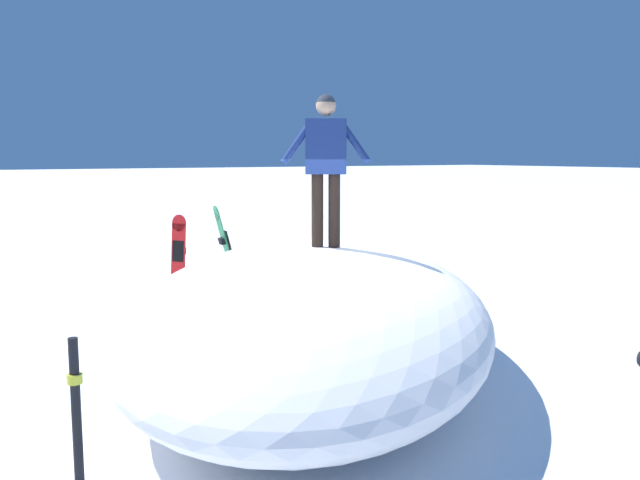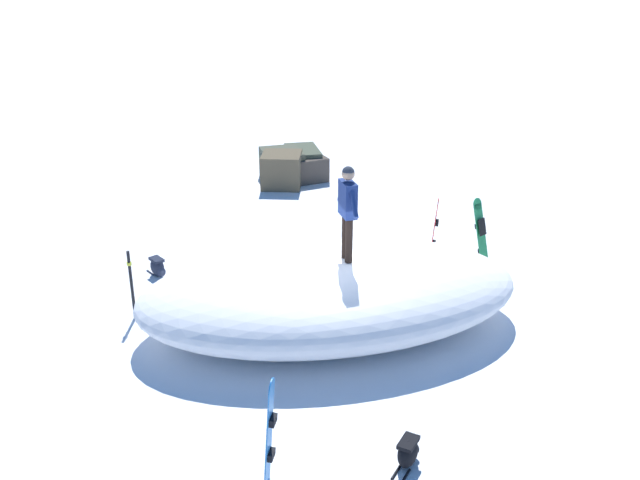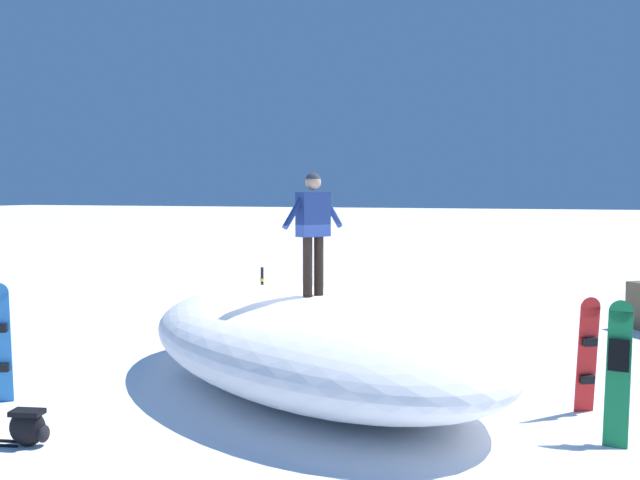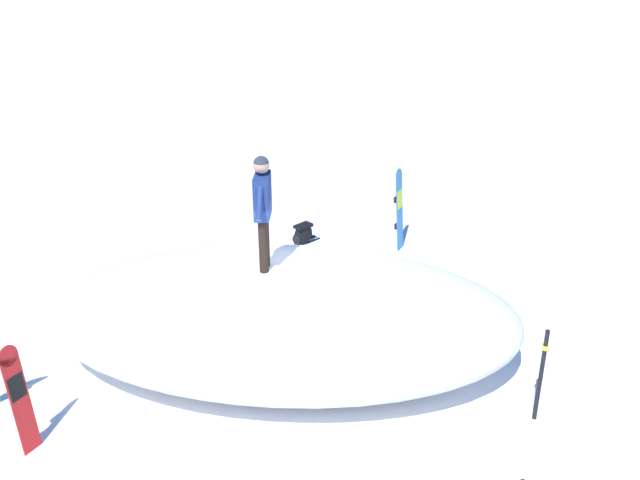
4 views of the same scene
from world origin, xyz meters
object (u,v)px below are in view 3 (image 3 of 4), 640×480
object	(u,v)px
snowboard_secondary_upright	(618,370)
backpack_far	(349,320)
snowboard_tertiary_upright	(1,341)
trail_marker_pole	(262,300)
snowboard_primary_upright	(588,353)
snowboarder_standing	(313,221)
backpack_near	(29,427)

from	to	relation	value
snowboard_secondary_upright	backpack_far	world-z (taller)	snowboard_secondary_upright
snowboard_tertiary_upright	backpack_far	bearing A→B (deg)	66.32
snowboard_secondary_upright	trail_marker_pole	bearing A→B (deg)	149.47
snowboard_primary_upright	snowboard_secondary_upright	size ratio (longest dim) A/B	0.94
snowboarder_standing	snowboard_primary_upright	xyz separation A→B (m)	(3.75, 0.51, -1.73)
snowboard_primary_upright	trail_marker_pole	xyz separation A→B (m)	(-6.22, 2.86, -0.05)
snowboard_primary_upright	backpack_near	bearing A→B (deg)	-149.12
snowboarder_standing	backpack_near	distance (m)	4.55
snowboarder_standing	snowboard_primary_upright	world-z (taller)	snowboarder_standing
snowboard_primary_upright	snowboard_tertiary_upright	xyz separation A→B (m)	(-7.67, -2.50, 0.07)
snowboard_primary_upright	snowboard_tertiary_upright	distance (m)	8.06
snowboard_secondary_upright	backpack_far	distance (m)	7.25
snowboarder_standing	snowboard_tertiary_upright	xyz separation A→B (m)	(-3.92, -1.99, -1.66)
snowboard_primary_upright	backpack_near	xyz separation A→B (m)	(-6.09, -3.64, -0.59)
snowboard_secondary_upright	trail_marker_pole	world-z (taller)	snowboard_secondary_upright
snowboard_tertiary_upright	backpack_far	size ratio (longest dim) A/B	2.67
snowboarder_standing	backpack_far	world-z (taller)	snowboarder_standing
snowboard_tertiary_upright	backpack_far	world-z (taller)	snowboard_tertiary_upright
snowboard_tertiary_upright	backpack_near	size ratio (longest dim) A/B	2.53
snowboard_primary_upright	trail_marker_pole	size ratio (longest dim) A/B	1.10
backpack_far	trail_marker_pole	world-z (taller)	trail_marker_pole
backpack_near	snowboarder_standing	bearing A→B (deg)	53.19
snowboarder_standing	backpack_far	xyz separation A→B (m)	(-1.02, 4.63, -2.32)
backpack_near	snowboard_tertiary_upright	bearing A→B (deg)	144.12
snowboard_secondary_upright	backpack_far	xyz separation A→B (m)	(-5.10, 5.11, -0.64)
snowboard_tertiary_upright	snowboarder_standing	bearing A→B (deg)	26.91
trail_marker_pole	snowboarder_standing	bearing A→B (deg)	-53.83
snowboarder_standing	backpack_near	bearing A→B (deg)	-126.81
snowboard_secondary_upright	snowboard_tertiary_upright	distance (m)	8.14
backpack_far	trail_marker_pole	size ratio (longest dim) A/B	0.45
snowboarder_standing	backpack_near	world-z (taller)	snowboarder_standing
snowboard_primary_upright	backpack_far	xyz separation A→B (m)	(-4.77, 4.11, -0.59)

